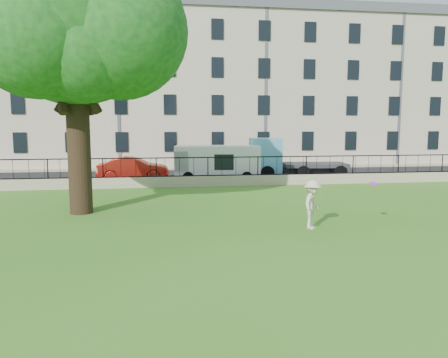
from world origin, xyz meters
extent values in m
plane|color=#376F1A|center=(0.00, 0.00, 0.00)|extent=(120.00, 120.00, 0.00)
cube|color=gray|center=(0.00, 12.00, 0.30)|extent=(50.00, 0.40, 0.60)
cube|color=black|center=(0.00, 12.00, 0.63)|extent=(50.00, 0.05, 0.06)
cube|color=black|center=(0.00, 12.00, 1.70)|extent=(50.00, 0.05, 0.06)
cube|color=black|center=(0.00, 16.70, 0.01)|extent=(60.00, 9.00, 0.01)
cube|color=gray|center=(0.00, 21.90, 0.06)|extent=(60.00, 1.40, 0.12)
cube|color=beige|center=(0.00, 27.60, 6.50)|extent=(56.00, 10.00, 13.00)
cube|color=#4C4C54|center=(0.00, 27.60, 13.40)|extent=(56.40, 10.40, 0.80)
cylinder|color=black|center=(-6.01, 5.00, 2.52)|extent=(0.92, 0.92, 5.04)
sphere|color=#124513|center=(-6.01, 5.00, 7.89)|extent=(7.01, 7.01, 7.01)
sphere|color=#124513|center=(-4.21, 4.20, 7.19)|extent=(5.26, 5.26, 5.26)
sphere|color=#124513|center=(-7.61, 5.80, 7.49)|extent=(5.68, 5.68, 5.68)
imported|color=beige|center=(2.50, 1.04, 0.86)|extent=(1.16, 1.28, 1.72)
cylinder|color=#AB27E0|center=(4.70, 0.97, 1.57)|extent=(0.32, 0.31, 0.12)
imported|color=#A91F14|center=(-4.50, 15.40, 0.75)|extent=(4.61, 1.79, 1.50)
cube|color=silver|center=(0.88, 14.40, 1.13)|extent=(5.61, 2.76, 2.26)
cube|color=#559DC8|center=(6.50, 15.40, 1.34)|extent=(6.56, 2.82, 2.68)
camera|label=1|loc=(-2.71, -13.37, 3.67)|focal=35.00mm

